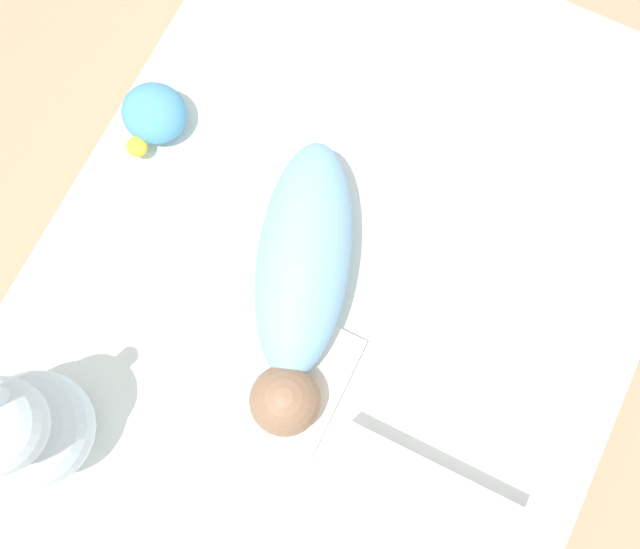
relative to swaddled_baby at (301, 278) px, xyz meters
The scene contains 6 objects.
ground_plane 0.26m from the swaddled_baby, 103.01° to the left, with size 12.00×12.00×0.00m, color #9E8466.
bed_mattress 0.17m from the swaddled_baby, 103.01° to the left, with size 1.45×1.04×0.19m.
burp_cloth 0.17m from the swaddled_baby, 16.80° to the left, with size 0.22×0.20×0.02m.
swaddled_baby is the anchor object (origin of this frame).
bunny_plush 0.49m from the swaddled_baby, 32.89° to the right, with size 0.18×0.18×0.36m.
turtle_plush 0.41m from the swaddled_baby, 112.81° to the right, with size 0.14×0.12×0.09m.
Camera 1 is at (0.26, 0.10, 1.48)m, focal length 42.00 mm.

